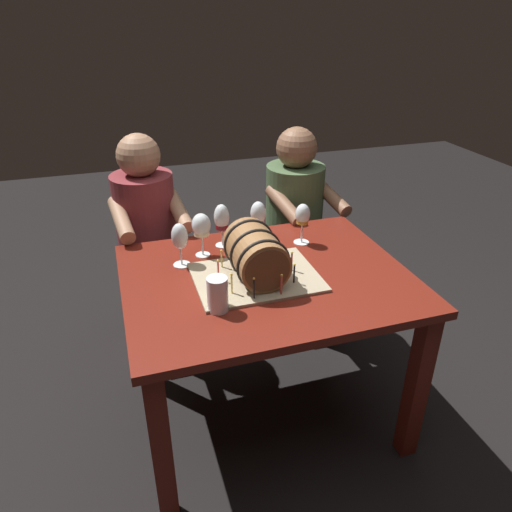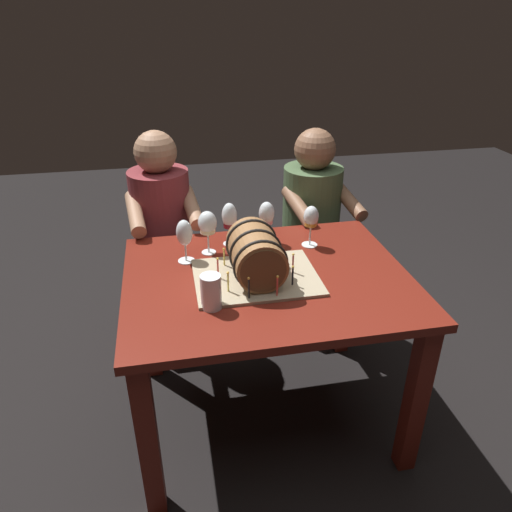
% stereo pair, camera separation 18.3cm
% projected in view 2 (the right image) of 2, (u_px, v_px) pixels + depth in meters
% --- Properties ---
extents(ground_plane, '(8.00, 8.00, 0.00)m').
position_uv_depth(ground_plane, '(265.00, 412.00, 2.25)').
color(ground_plane, black).
extents(dining_table, '(1.13, 0.89, 0.74)m').
position_uv_depth(dining_table, '(267.00, 301.00, 1.96)').
color(dining_table, maroon).
rests_on(dining_table, ground).
extents(barrel_cake, '(0.48, 0.37, 0.21)m').
position_uv_depth(barrel_cake, '(256.00, 257.00, 1.84)').
color(barrel_cake, tan).
rests_on(barrel_cake, dining_table).
extents(wine_glass_empty, '(0.07, 0.07, 0.19)m').
position_uv_depth(wine_glass_empty, '(184.00, 234.00, 1.95)').
color(wine_glass_empty, white).
rests_on(wine_glass_empty, dining_table).
extents(wine_glass_amber, '(0.07, 0.07, 0.19)m').
position_uv_depth(wine_glass_amber, '(311.00, 219.00, 2.08)').
color(wine_glass_amber, white).
rests_on(wine_glass_amber, dining_table).
extents(wine_glass_rose, '(0.07, 0.07, 0.19)m').
position_uv_depth(wine_glass_rose, '(267.00, 215.00, 2.11)').
color(wine_glass_rose, white).
rests_on(wine_glass_rose, dining_table).
extents(wine_glass_white, '(0.08, 0.08, 0.19)m').
position_uv_depth(wine_glass_white, '(207.00, 224.00, 2.01)').
color(wine_glass_white, white).
rests_on(wine_glass_white, dining_table).
extents(wine_glass_red, '(0.07, 0.07, 0.20)m').
position_uv_depth(wine_glass_red, '(230.00, 218.00, 2.09)').
color(wine_glass_red, white).
rests_on(wine_glass_red, dining_table).
extents(beer_pint, '(0.07, 0.07, 0.13)m').
position_uv_depth(beer_pint, '(211.00, 293.00, 1.68)').
color(beer_pint, white).
rests_on(beer_pint, dining_table).
extents(person_seated_left, '(0.37, 0.47, 1.18)m').
position_uv_depth(person_seated_left, '(166.00, 253.00, 2.55)').
color(person_seated_left, '#4C1B1E').
rests_on(person_seated_left, ground).
extents(person_seated_right, '(0.40, 0.49, 1.15)m').
position_uv_depth(person_seated_right, '(310.00, 241.00, 2.69)').
color(person_seated_right, '#2A3A24').
rests_on(person_seated_right, ground).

